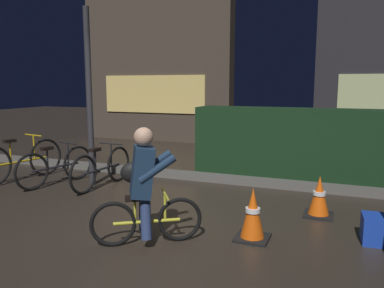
{
  "coord_description": "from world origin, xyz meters",
  "views": [
    {
      "loc": [
        2.09,
        -4.11,
        1.67
      ],
      "look_at": [
        0.2,
        0.6,
        0.9
      ],
      "focal_mm": 36.38,
      "sensor_mm": 36.0,
      "label": 1
    }
  ],
  "objects_px": {
    "street_post": "(89,98)",
    "parked_bike_left_mid": "(56,166)",
    "parked_bike_leftmost": "(21,161)",
    "traffic_cone_far": "(319,197)",
    "traffic_cone_near": "(253,215)",
    "parked_bike_center_left": "(102,168)",
    "cyclist": "(144,186)",
    "blue_crate": "(384,230)"
  },
  "relations": [
    {
      "from": "blue_crate",
      "to": "cyclist",
      "type": "distance_m",
      "value": 2.59
    },
    {
      "from": "street_post",
      "to": "traffic_cone_far",
      "type": "distance_m",
      "value": 3.86
    },
    {
      "from": "parked_bike_left_mid",
      "to": "cyclist",
      "type": "relative_size",
      "value": 1.18
    },
    {
      "from": "traffic_cone_far",
      "to": "cyclist",
      "type": "bearing_deg",
      "value": -136.36
    },
    {
      "from": "street_post",
      "to": "parked_bike_leftmost",
      "type": "relative_size",
      "value": 1.72
    },
    {
      "from": "parked_bike_leftmost",
      "to": "blue_crate",
      "type": "height_order",
      "value": "parked_bike_leftmost"
    },
    {
      "from": "traffic_cone_near",
      "to": "parked_bike_center_left",
      "type": "bearing_deg",
      "value": 156.13
    },
    {
      "from": "traffic_cone_far",
      "to": "blue_crate",
      "type": "distance_m",
      "value": 0.98
    },
    {
      "from": "street_post",
      "to": "cyclist",
      "type": "distance_m",
      "value": 2.82
    },
    {
      "from": "parked_bike_leftmost",
      "to": "parked_bike_left_mid",
      "type": "height_order",
      "value": "parked_bike_leftmost"
    },
    {
      "from": "traffic_cone_far",
      "to": "cyclist",
      "type": "xyz_separation_m",
      "value": [
        -1.66,
        -1.59,
        0.38
      ]
    },
    {
      "from": "parked_bike_left_mid",
      "to": "parked_bike_center_left",
      "type": "height_order",
      "value": "parked_bike_center_left"
    },
    {
      "from": "street_post",
      "to": "parked_bike_left_mid",
      "type": "xyz_separation_m",
      "value": [
        -0.58,
        -0.21,
        -1.13
      ]
    },
    {
      "from": "parked_bike_left_mid",
      "to": "cyclist",
      "type": "distance_m",
      "value": 3.05
    },
    {
      "from": "street_post",
      "to": "parked_bike_center_left",
      "type": "xyz_separation_m",
      "value": [
        0.24,
        -0.06,
        -1.13
      ]
    },
    {
      "from": "blue_crate",
      "to": "cyclist",
      "type": "xyz_separation_m",
      "value": [
        -2.37,
        -0.92,
        0.48
      ]
    },
    {
      "from": "cyclist",
      "to": "parked_bike_leftmost",
      "type": "bearing_deg",
      "value": 120.61
    },
    {
      "from": "traffic_cone_near",
      "to": "blue_crate",
      "type": "bearing_deg",
      "value": 16.82
    },
    {
      "from": "parked_bike_left_mid",
      "to": "cyclist",
      "type": "bearing_deg",
      "value": -108.13
    },
    {
      "from": "parked_bike_center_left",
      "to": "blue_crate",
      "type": "height_order",
      "value": "parked_bike_center_left"
    },
    {
      "from": "traffic_cone_near",
      "to": "cyclist",
      "type": "relative_size",
      "value": 0.46
    },
    {
      "from": "cyclist",
      "to": "blue_crate",
      "type": "bearing_deg",
      "value": -12.45
    },
    {
      "from": "parked_bike_leftmost",
      "to": "traffic_cone_far",
      "type": "height_order",
      "value": "parked_bike_leftmost"
    },
    {
      "from": "street_post",
      "to": "traffic_cone_near",
      "type": "relative_size",
      "value": 5.03
    },
    {
      "from": "parked_bike_left_mid",
      "to": "traffic_cone_near",
      "type": "distance_m",
      "value": 3.78
    },
    {
      "from": "parked_bike_leftmost",
      "to": "parked_bike_left_mid",
      "type": "relative_size",
      "value": 1.15
    },
    {
      "from": "blue_crate",
      "to": "street_post",
      "type": "bearing_deg",
      "value": 168.35
    },
    {
      "from": "blue_crate",
      "to": "cyclist",
      "type": "bearing_deg",
      "value": -158.74
    },
    {
      "from": "cyclist",
      "to": "street_post",
      "type": "bearing_deg",
      "value": 103.87
    },
    {
      "from": "traffic_cone_far",
      "to": "parked_bike_leftmost",
      "type": "bearing_deg",
      "value": 179.79
    },
    {
      "from": "traffic_cone_far",
      "to": "street_post",
      "type": "bearing_deg",
      "value": 176.31
    },
    {
      "from": "street_post",
      "to": "traffic_cone_far",
      "type": "relative_size",
      "value": 5.5
    },
    {
      "from": "parked_bike_center_left",
      "to": "traffic_cone_near",
      "type": "height_order",
      "value": "parked_bike_center_left"
    },
    {
      "from": "street_post",
      "to": "parked_bike_center_left",
      "type": "relative_size",
      "value": 1.9
    },
    {
      "from": "traffic_cone_near",
      "to": "traffic_cone_far",
      "type": "relative_size",
      "value": 1.09
    },
    {
      "from": "street_post",
      "to": "blue_crate",
      "type": "distance_m",
      "value": 4.64
    },
    {
      "from": "street_post",
      "to": "parked_bike_left_mid",
      "type": "relative_size",
      "value": 1.97
    },
    {
      "from": "street_post",
      "to": "cyclist",
      "type": "height_order",
      "value": "street_post"
    },
    {
      "from": "parked_bike_leftmost",
      "to": "cyclist",
      "type": "height_order",
      "value": "cyclist"
    },
    {
      "from": "parked_bike_leftmost",
      "to": "traffic_cone_far",
      "type": "distance_m",
      "value": 5.0
    },
    {
      "from": "parked_bike_left_mid",
      "to": "blue_crate",
      "type": "distance_m",
      "value": 4.99
    },
    {
      "from": "parked_bike_center_left",
      "to": "cyclist",
      "type": "height_order",
      "value": "cyclist"
    }
  ]
}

